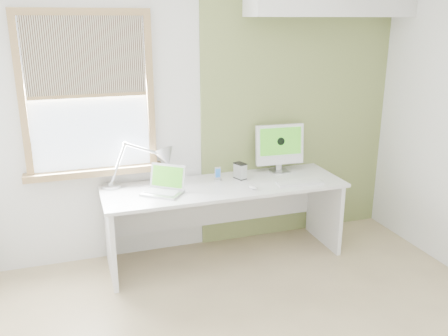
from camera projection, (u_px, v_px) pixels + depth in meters
name	position (u px, v px, depth m)	size (l,w,h in m)	color
room	(278.00, 170.00, 2.90)	(4.04, 3.54, 2.64)	tan
accent_wall	(297.00, 110.00, 4.77)	(2.00, 0.02, 2.60)	olive
window	(88.00, 96.00, 4.08)	(1.20, 0.14, 1.42)	#9B7949
desk	(223.00, 202.00, 4.47)	(2.20, 0.70, 0.73)	white
desk_lamp	(156.00, 161.00, 4.33)	(0.72, 0.29, 0.41)	#B5B8BA
laptop	(165.00, 186.00, 4.15)	(0.42, 0.41, 0.23)	#B5B8BA
phone_dock	(218.00, 177.00, 4.45)	(0.08, 0.08, 0.13)	#B5B8BA
external_drive	(240.00, 171.00, 4.50)	(0.11, 0.14, 0.15)	#B5B8BA
imac	(280.00, 146.00, 4.66)	(0.48, 0.17, 0.47)	#B5B8BA
keyboard	(300.00, 183.00, 4.37)	(0.44, 0.16, 0.02)	white
mouse	(253.00, 187.00, 4.25)	(0.06, 0.10, 0.03)	white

